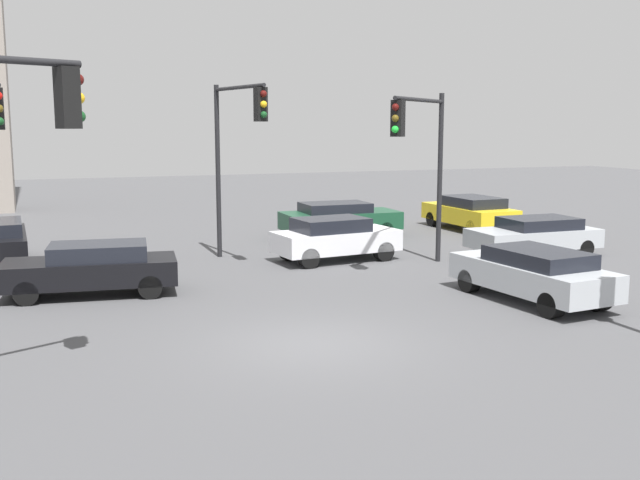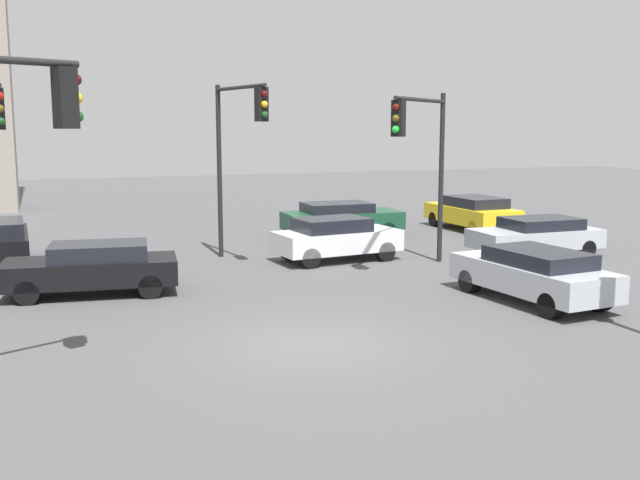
# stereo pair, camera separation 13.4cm
# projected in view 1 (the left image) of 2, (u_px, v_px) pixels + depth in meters

# --- Properties ---
(ground_plane) EXTENTS (102.18, 102.18, 0.00)m
(ground_plane) POSITION_uv_depth(u_px,v_px,m) (314.00, 344.00, 15.33)
(ground_plane) COLOR #4C4C4F
(traffic_light_0) EXTENTS (0.84, 3.59, 5.76)m
(traffic_light_0) POSITION_uv_depth(u_px,v_px,m) (237.00, 135.00, 23.43)
(traffic_light_0) COLOR black
(traffic_light_0) RESTS_ON ground_plane
(traffic_light_3) EXTENTS (3.17, 2.86, 5.46)m
(traffic_light_3) POSITION_uv_depth(u_px,v_px,m) (421.00, 143.00, 22.30)
(traffic_light_3) COLOR black
(traffic_light_3) RESTS_ON ground_plane
(car_1) EXTENTS (4.42, 2.04, 1.31)m
(car_1) POSITION_uv_depth(u_px,v_px,m) (534.00, 235.00, 25.55)
(car_1) COLOR #ADB2B7
(car_1) RESTS_ON ground_plane
(car_2) EXTENTS (4.26, 2.25, 1.44)m
(car_2) POSITION_uv_depth(u_px,v_px,m) (335.00, 238.00, 24.51)
(car_2) COLOR silver
(car_2) RESTS_ON ground_plane
(car_3) EXTENTS (4.62, 2.33, 1.38)m
(car_3) POSITION_uv_depth(u_px,v_px,m) (92.00, 268.00, 19.58)
(car_3) COLOR black
(car_3) RESTS_ON ground_plane
(car_4) EXTENTS (2.29, 4.66, 1.37)m
(car_4) POSITION_uv_depth(u_px,v_px,m) (533.00, 273.00, 18.89)
(car_4) COLOR #ADB2B7
(car_4) RESTS_ON ground_plane
(car_6) EXTENTS (2.18, 4.64, 1.44)m
(car_6) POSITION_uv_depth(u_px,v_px,m) (470.00, 212.00, 31.70)
(car_6) COLOR yellow
(car_6) RESTS_ON ground_plane
(car_7) EXTENTS (4.69, 2.01, 1.39)m
(car_7) POSITION_uv_depth(u_px,v_px,m) (339.00, 218.00, 29.73)
(car_7) COLOR #19472D
(car_7) RESTS_ON ground_plane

